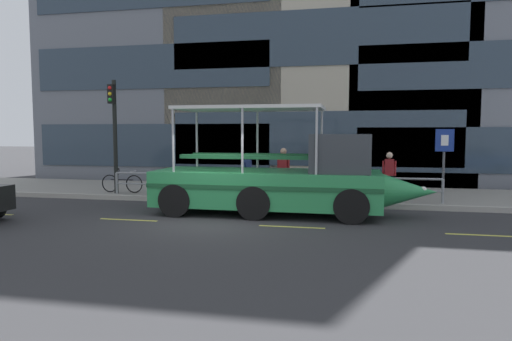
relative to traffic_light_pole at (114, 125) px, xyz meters
name	(u,v)px	position (x,y,z in m)	size (l,w,h in m)	color
ground_plane	(212,220)	(5.06, -3.60, -2.82)	(120.00, 120.00, 0.00)	#333335
sidewalk	(253,192)	(5.06, 2.00, -2.73)	(32.00, 4.80, 0.18)	gray
curb_edge	(238,201)	(5.06, -0.49, -2.73)	(32.00, 0.18, 0.18)	#B2ADA3
lane_centreline	(207,223)	(5.06, -4.07, -2.82)	(25.80, 0.12, 0.01)	#DBD64C
curb_guardrail	(267,182)	(6.06, -0.15, -2.06)	(11.94, 0.09, 0.85)	gray
traffic_light_pole	(114,125)	(0.00, 0.00, 0.00)	(0.24, 0.46, 4.38)	black
parking_sign	(444,152)	(12.10, 0.40, -0.95)	(0.60, 0.12, 2.48)	#4C4F54
leaned_bicycle	(122,183)	(0.15, 0.22, -2.26)	(1.74, 0.46, 0.96)	black
duck_tour_boat	(283,180)	(6.94, -2.21, -1.76)	(8.69, 2.50, 3.35)	#2D9351
pedestrian_near_bow	(389,171)	(10.32, 0.69, -1.63)	(0.48, 0.23, 1.67)	black
pedestrian_mid_left	(283,166)	(6.44, 1.14, -1.57)	(0.50, 0.27, 1.77)	black
pedestrian_mid_right	(247,169)	(5.04, 1.05, -1.70)	(0.30, 0.39, 1.55)	#1E2338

